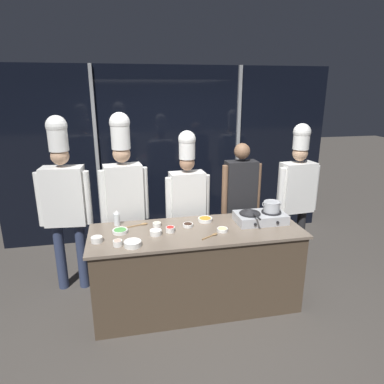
% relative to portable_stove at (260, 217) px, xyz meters
% --- Properties ---
extents(ground_plane, '(24.00, 24.00, 0.00)m').
position_rel_portable_stove_xyz_m(ground_plane, '(-0.75, -0.08, -0.97)').
color(ground_plane, '#47423D').
extents(window_wall_back, '(5.19, 0.09, 2.70)m').
position_rel_portable_stove_xyz_m(window_wall_back, '(-0.75, 1.90, 0.38)').
color(window_wall_back, black).
rests_on(window_wall_back, ground_plane).
extents(demo_counter, '(2.27, 0.82, 0.92)m').
position_rel_portable_stove_xyz_m(demo_counter, '(-0.75, -0.08, -0.51)').
color(demo_counter, '#4C3D2D').
rests_on(demo_counter, ground_plane).
extents(portable_stove, '(0.56, 0.35, 0.12)m').
position_rel_portable_stove_xyz_m(portable_stove, '(0.00, 0.00, 0.00)').
color(portable_stove, '#B2B5BA').
rests_on(portable_stove, demo_counter).
extents(frying_pan, '(0.24, 0.41, 0.05)m').
position_rel_portable_stove_xyz_m(frying_pan, '(-0.13, -0.00, 0.08)').
color(frying_pan, '#232326').
rests_on(frying_pan, portable_stove).
extents(stock_pot, '(0.21, 0.19, 0.12)m').
position_rel_portable_stove_xyz_m(stock_pot, '(0.13, 0.00, 0.12)').
color(stock_pot, '#B7BABF').
rests_on(stock_pot, portable_stove).
extents(squeeze_bottle_clear, '(0.07, 0.07, 0.18)m').
position_rel_portable_stove_xyz_m(squeeze_bottle_clear, '(-1.59, 0.23, 0.03)').
color(squeeze_bottle_clear, white).
rests_on(squeeze_bottle_clear, demo_counter).
extents(prep_bowl_carrots, '(0.16, 0.16, 0.04)m').
position_rel_portable_stove_xyz_m(prep_bowl_carrots, '(-0.61, 0.15, -0.03)').
color(prep_bowl_carrots, white).
rests_on(prep_bowl_carrots, demo_counter).
extents(prep_bowl_noodles, '(0.09, 0.09, 0.04)m').
position_rel_portable_stove_xyz_m(prep_bowl_noodles, '(-1.16, 0.12, -0.03)').
color(prep_bowl_noodles, white).
rests_on(prep_bowl_noodles, demo_counter).
extents(prep_bowl_scallions, '(0.16, 0.16, 0.04)m').
position_rel_portable_stove_xyz_m(prep_bowl_scallions, '(-1.56, 0.01, -0.03)').
color(prep_bowl_scallions, white).
rests_on(prep_bowl_scallions, demo_counter).
extents(prep_bowl_shrimp, '(0.09, 0.09, 0.06)m').
position_rel_portable_stove_xyz_m(prep_bowl_shrimp, '(-1.58, -0.30, -0.02)').
color(prep_bowl_shrimp, white).
rests_on(prep_bowl_shrimp, demo_counter).
extents(prep_bowl_ginger, '(0.12, 0.12, 0.04)m').
position_rel_portable_stove_xyz_m(prep_bowl_ginger, '(-0.49, -0.17, -0.04)').
color(prep_bowl_ginger, white).
rests_on(prep_bowl_ginger, demo_counter).
extents(prep_bowl_onion, '(0.11, 0.11, 0.06)m').
position_rel_portable_stove_xyz_m(prep_bowl_onion, '(-1.78, -0.17, -0.02)').
color(prep_bowl_onion, white).
rests_on(prep_bowl_onion, demo_counter).
extents(prep_bowl_bell_pepper, '(0.10, 0.10, 0.06)m').
position_rel_portable_stove_xyz_m(prep_bowl_bell_pepper, '(-1.04, -0.07, -0.02)').
color(prep_bowl_bell_pepper, white).
rests_on(prep_bowl_bell_pepper, demo_counter).
extents(prep_bowl_rice, '(0.17, 0.17, 0.06)m').
position_rel_portable_stove_xyz_m(prep_bowl_rice, '(-1.44, -0.33, -0.02)').
color(prep_bowl_rice, white).
rests_on(prep_bowl_rice, demo_counter).
extents(prep_bowl_soy_glaze, '(0.11, 0.11, 0.04)m').
position_rel_portable_stove_xyz_m(prep_bowl_soy_glaze, '(-0.83, 0.03, -0.03)').
color(prep_bowl_soy_glaze, white).
rests_on(prep_bowl_soy_glaze, demo_counter).
extents(prep_bowl_garlic, '(0.12, 0.12, 0.05)m').
position_rel_portable_stove_xyz_m(prep_bowl_garlic, '(-1.20, -0.11, -0.02)').
color(prep_bowl_garlic, white).
rests_on(prep_bowl_garlic, demo_counter).
extents(serving_spoon_slotted, '(0.26, 0.11, 0.02)m').
position_rel_portable_stove_xyz_m(serving_spoon_slotted, '(-1.33, 0.18, -0.05)').
color(serving_spoon_slotted, olive).
rests_on(serving_spoon_slotted, demo_counter).
extents(serving_spoon_solid, '(0.20, 0.13, 0.02)m').
position_rel_portable_stove_xyz_m(serving_spoon_solid, '(-0.63, -0.26, -0.05)').
color(serving_spoon_solid, olive).
rests_on(serving_spoon_solid, demo_counter).
extents(chef_head, '(0.60, 0.28, 2.10)m').
position_rel_portable_stove_xyz_m(chef_head, '(-2.17, 0.58, 0.23)').
color(chef_head, '#2D3856').
rests_on(chef_head, ground_plane).
extents(chef_sous, '(0.56, 0.28, 2.12)m').
position_rel_portable_stove_xyz_m(chef_sous, '(-1.49, 0.55, 0.26)').
color(chef_sous, '#232326').
rests_on(chef_sous, ground_plane).
extents(chef_line, '(0.56, 0.25, 1.90)m').
position_rel_portable_stove_xyz_m(chef_line, '(-0.73, 0.57, 0.12)').
color(chef_line, '#4C4C51').
rests_on(chef_line, ground_plane).
extents(person_guest, '(0.52, 0.21, 1.73)m').
position_rel_portable_stove_xyz_m(person_guest, '(-0.04, 0.58, 0.08)').
color(person_guest, '#232326').
rests_on(person_guest, ground_plane).
extents(chef_pastry, '(0.57, 0.27, 1.96)m').
position_rel_portable_stove_xyz_m(chef_pastry, '(0.72, 0.53, 0.16)').
color(chef_pastry, '#232326').
rests_on(chef_pastry, ground_plane).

